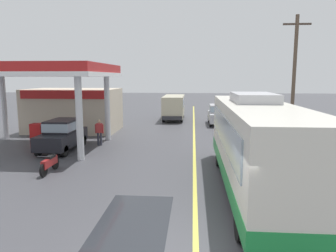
{
  "coord_description": "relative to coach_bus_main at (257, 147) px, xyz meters",
  "views": [
    {
      "loc": [
        -0.12,
        -7.56,
        4.32
      ],
      "look_at": [
        -1.5,
        10.0,
        1.6
      ],
      "focal_mm": 33.87,
      "sensor_mm": 36.0,
      "label": 1
    }
  ],
  "objects": [
    {
      "name": "utility_pole_roadside",
      "position": [
        4.3,
        10.1,
        2.64
      ],
      "size": [
        1.8,
        0.24,
        8.36
      ],
      "color": "brown",
      "rests_on": "ground"
    },
    {
      "name": "gas_station_roadside",
      "position": [
        -11.99,
        10.78,
        0.91
      ],
      "size": [
        9.1,
        11.95,
        5.1
      ],
      "color": "#B21E1E",
      "rests_on": "ground"
    },
    {
      "name": "car_trailing_behind_bus",
      "position": [
        -0.11,
        17.25,
        -0.71
      ],
      "size": [
        1.7,
        4.2,
        1.82
      ],
      "color": "#B2B2B7",
      "rests_on": "ground"
    },
    {
      "name": "pedestrian_near_pump",
      "position": [
        -10.34,
        6.44,
        -0.79
      ],
      "size": [
        0.55,
        0.22,
        1.66
      ],
      "color": "#33333F",
      "rests_on": "ground"
    },
    {
      "name": "coach_bus_main",
      "position": [
        0.0,
        0.0,
        0.0
      ],
      "size": [
        2.6,
        11.04,
        3.69
      ],
      "color": "silver",
      "rests_on": "ground"
    },
    {
      "name": "lane_divider_stripe",
      "position": [
        -2.32,
        10.6,
        -1.72
      ],
      "size": [
        0.16,
        50.0,
        0.01
      ],
      "primitive_type": "cube",
      "color": "#D8CC4C",
      "rests_on": "ground"
    },
    {
      "name": "ground",
      "position": [
        -2.32,
        15.6,
        -1.72
      ],
      "size": [
        120.0,
        120.0,
        0.0
      ],
      "primitive_type": "plane",
      "color": "#424247"
    },
    {
      "name": "minibus_opposing_lane",
      "position": [
        -4.37,
        20.31,
        -0.25
      ],
      "size": [
        2.04,
        6.13,
        2.44
      ],
      "color": "#BFB799",
      "rests_on": "ground"
    },
    {
      "name": "motorcycle_parked_forecourt",
      "position": [
        -8.91,
        1.55,
        -1.28
      ],
      "size": [
        0.55,
        1.8,
        0.92
      ],
      "color": "black",
      "rests_on": "ground"
    },
    {
      "name": "car_at_pump",
      "position": [
        -10.16,
        6.04,
        -0.71
      ],
      "size": [
        1.7,
        4.2,
        1.82
      ],
      "color": "black",
      "rests_on": "ground"
    },
    {
      "name": "pedestrian_by_shop",
      "position": [
        -8.36,
        7.52,
        -0.79
      ],
      "size": [
        0.55,
        0.22,
        1.66
      ],
      "color": "#33333F",
      "rests_on": "ground"
    },
    {
      "name": "wet_puddle_patch",
      "position": [
        -4.18,
        -3.45,
        -1.72
      ],
      "size": [
        2.14,
        4.99,
        0.01
      ],
      "primitive_type": "cube",
      "color": "#26282D",
      "rests_on": "ground"
    }
  ]
}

